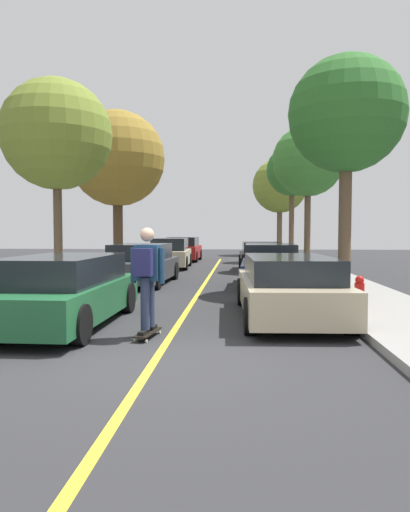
% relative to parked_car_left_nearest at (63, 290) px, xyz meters
% --- Properties ---
extents(ground, '(80.00, 80.00, 0.00)m').
position_rel_parked_car_left_nearest_xyz_m(ground, '(2.13, -2.20, -0.65)').
color(ground, '#2D2D30').
extents(center_line, '(0.12, 39.20, 0.01)m').
position_rel_parked_car_left_nearest_xyz_m(center_line, '(2.13, 1.80, -0.65)').
color(center_line, gold).
rests_on(center_line, ground).
extents(parked_car_left_nearest, '(1.95, 4.41, 1.30)m').
position_rel_parked_car_left_nearest_xyz_m(parked_car_left_nearest, '(0.00, 0.00, 0.00)').
color(parked_car_left_nearest, '#1E5B33').
rests_on(parked_car_left_nearest, ground).
extents(parked_car_left_near, '(2.08, 4.58, 1.33)m').
position_rel_parked_car_left_nearest_xyz_m(parked_car_left_near, '(0.00, 7.07, -0.00)').
color(parked_car_left_near, '#38383D').
rests_on(parked_car_left_near, ground).
extents(parked_car_left_far, '(1.96, 4.14, 1.43)m').
position_rel_parked_car_left_nearest_xyz_m(parked_car_left_far, '(0.00, 13.95, 0.05)').
color(parked_car_left_far, '#BCAD89').
rests_on(parked_car_left_far, ground).
extents(parked_car_left_farthest, '(1.95, 4.15, 1.41)m').
position_rel_parked_car_left_nearest_xyz_m(parked_car_left_farthest, '(-0.00, 19.40, 0.05)').
color(parked_car_left_farthest, maroon).
rests_on(parked_car_left_farthest, ground).
extents(parked_car_right_nearest, '(2.05, 4.72, 1.26)m').
position_rel_parked_car_left_nearest_xyz_m(parked_car_right_nearest, '(4.25, 1.04, -0.02)').
color(parked_car_right_nearest, '#BCAD89').
rests_on(parked_car_right_nearest, ground).
extents(parked_car_right_near, '(1.96, 4.26, 1.36)m').
position_rel_parked_car_left_nearest_xyz_m(parked_car_right_near, '(4.25, 6.51, 0.00)').
color(parked_car_right_near, navy).
rests_on(parked_car_right_near, ground).
extents(parked_car_right_far, '(1.97, 4.11, 1.29)m').
position_rel_parked_car_left_nearest_xyz_m(parked_car_right_far, '(4.25, 12.71, -0.01)').
color(parked_car_right_far, black).
rests_on(parked_car_right_far, ground).
extents(street_tree_left_nearest, '(3.18, 3.18, 6.00)m').
position_rel_parked_car_left_nearest_xyz_m(street_tree_left_nearest, '(-2.00, 4.94, 3.88)').
color(street_tree_left_nearest, brown).
rests_on(street_tree_left_nearest, sidewalk_left).
extents(street_tree_left_near, '(4.12, 4.12, 6.83)m').
position_rel_parked_car_left_nearest_xyz_m(street_tree_left_near, '(-2.00, 11.88, 4.23)').
color(street_tree_left_near, '#4C3823').
rests_on(street_tree_left_near, sidewalk_left).
extents(street_tree_right_nearest, '(3.24, 3.24, 6.51)m').
position_rel_parked_car_left_nearest_xyz_m(street_tree_right_nearest, '(6.25, 5.10, 4.33)').
color(street_tree_right_nearest, brown).
rests_on(street_tree_right_nearest, sidewalk_right).
extents(street_tree_right_near, '(3.09, 3.09, 6.22)m').
position_rel_parked_car_left_nearest_xyz_m(street_tree_right_near, '(6.25, 12.45, 4.13)').
color(street_tree_right_near, brown).
rests_on(street_tree_right_near, sidewalk_right).
extents(street_tree_right_far, '(2.87, 2.87, 6.49)m').
position_rel_parked_car_left_nearest_xyz_m(street_tree_right_far, '(6.25, 18.73, 4.50)').
color(street_tree_right_far, brown).
rests_on(street_tree_right_far, sidewalk_right).
extents(street_tree_right_farthest, '(3.97, 3.97, 6.94)m').
position_rel_parked_car_left_nearest_xyz_m(street_tree_right_farthest, '(6.25, 26.67, 4.42)').
color(street_tree_right_farthest, brown).
rests_on(street_tree_right_farthest, sidewalk_right).
extents(fire_hydrant, '(0.20, 0.20, 0.70)m').
position_rel_parked_car_left_nearest_xyz_m(fire_hydrant, '(5.75, 1.37, -0.17)').
color(fire_hydrant, '#B2140F').
rests_on(fire_hydrant, sidewalk_right).
extents(skateboard, '(0.34, 0.86, 0.10)m').
position_rel_parked_car_left_nearest_xyz_m(skateboard, '(1.77, -0.93, -0.57)').
color(skateboard, black).
rests_on(skateboard, ground).
extents(skateboarder, '(0.59, 0.71, 1.71)m').
position_rel_parked_car_left_nearest_xyz_m(skateboarder, '(1.76, -0.96, 0.42)').
color(skateboarder, black).
rests_on(skateboarder, skateboard).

